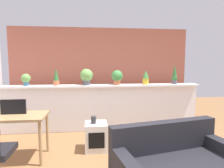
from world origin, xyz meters
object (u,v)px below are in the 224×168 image
object	(u,v)px
potted_plant_0	(26,79)
desk	(11,120)
potted_plant_4	(146,77)
couch	(175,167)
potted_plant_5	(175,75)
tv_monitor	(13,107)
potted_plant_3	(117,77)
potted_plant_1	(56,77)
vase_on_shelf	(94,120)
side_cube_shelf	(96,136)
potted_plant_2	(86,76)

from	to	relation	value
potted_plant_0	desk	distance (m)	1.39
potted_plant_4	couch	world-z (taller)	potted_plant_4
potted_plant_4	couch	size ratio (longest dim) A/B	0.20
potted_plant_5	couch	world-z (taller)	potted_plant_5
tv_monitor	couch	xyz separation A→B (m)	(2.32, -1.09, -0.59)
potted_plant_5	potted_plant_3	bearing A→B (deg)	179.70
potted_plant_1	vase_on_shelf	world-z (taller)	potted_plant_1
potted_plant_3	tv_monitor	xyz separation A→B (m)	(-1.89, -1.18, -0.41)
potted_plant_1	potted_plant_3	xyz separation A→B (m)	(1.39, 0.02, -0.00)
couch	potted_plant_1	bearing A→B (deg)	128.91
potted_plant_3	couch	distance (m)	2.51
couch	potted_plant_0	bearing A→B (deg)	137.51
potted_plant_4	potted_plant_5	world-z (taller)	potted_plant_5
potted_plant_3	desk	bearing A→B (deg)	-146.60
potted_plant_0	potted_plant_1	world-z (taller)	potted_plant_1
potted_plant_1	couch	world-z (taller)	potted_plant_1
potted_plant_3	side_cube_shelf	world-z (taller)	potted_plant_3
potted_plant_4	side_cube_shelf	bearing A→B (deg)	-140.62
potted_plant_0	potted_plant_1	distance (m)	0.66
potted_plant_2	side_cube_shelf	xyz separation A→B (m)	(0.18, -1.05, -1.05)
vase_on_shelf	couch	world-z (taller)	couch
potted_plant_4	couch	distance (m)	2.45
potted_plant_4	tv_monitor	distance (m)	2.84
tv_monitor	vase_on_shelf	size ratio (longest dim) A/B	3.02
potted_plant_0	potted_plant_1	xyz separation A→B (m)	(0.66, -0.02, 0.04)
potted_plant_1	potted_plant_3	distance (m)	1.39
potted_plant_3	couch	bearing A→B (deg)	-79.42
couch	tv_monitor	bearing A→B (deg)	154.76
side_cube_shelf	vase_on_shelf	world-z (taller)	vase_on_shelf
potted_plant_4	vase_on_shelf	xyz separation A→B (m)	(-1.25, -1.00, -0.70)
potted_plant_0	potted_plant_3	world-z (taller)	potted_plant_3
potted_plant_0	couch	xyz separation A→B (m)	(2.47, -2.26, -0.96)
potted_plant_2	desk	world-z (taller)	potted_plant_2
desk	couch	distance (m)	2.57
potted_plant_2	vase_on_shelf	size ratio (longest dim) A/B	2.82
potted_plant_0	desk	xyz separation A→B (m)	(0.14, -1.25, -0.58)
side_cube_shelf	potted_plant_1	bearing A→B (deg)	130.48
potted_plant_3	tv_monitor	world-z (taller)	potted_plant_3
potted_plant_0	tv_monitor	distance (m)	1.24
potted_plant_3	couch	xyz separation A→B (m)	(0.42, -2.27, -1.00)
potted_plant_1	potted_plant_3	bearing A→B (deg)	0.94
potted_plant_3	potted_plant_5	size ratio (longest dim) A/B	0.71
vase_on_shelf	potted_plant_3	bearing A→B (deg)	60.91
potted_plant_4	potted_plant_2	bearing A→B (deg)	177.54
potted_plant_2	potted_plant_4	distance (m)	1.39
potted_plant_4	desk	world-z (taller)	potted_plant_4
desk	couch	world-z (taller)	couch
desk	potted_plant_3	bearing A→B (deg)	33.40
potted_plant_3	vase_on_shelf	distance (m)	1.38
potted_plant_2	potted_plant_3	size ratio (longest dim) A/B	1.10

